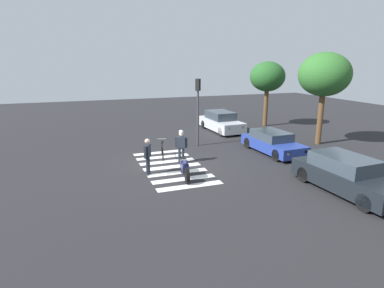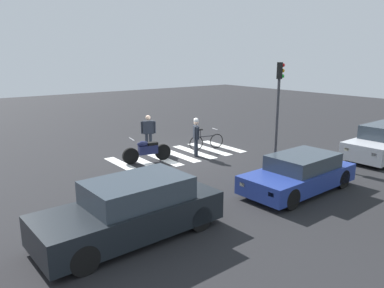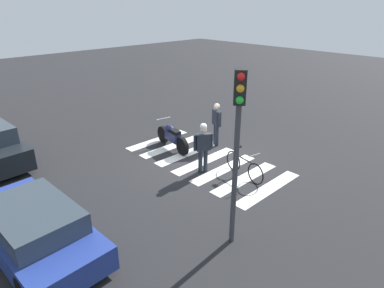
{
  "view_description": "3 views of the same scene",
  "coord_description": "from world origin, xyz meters",
  "px_view_note": "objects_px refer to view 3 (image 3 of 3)",
  "views": [
    {
      "loc": [
        14.61,
        -4.19,
        5.11
      ],
      "look_at": [
        0.61,
        0.83,
        1.25
      ],
      "focal_mm": 30.11,
      "sensor_mm": 36.0,
      "label": 1
    },
    {
      "loc": [
        9.24,
        13.25,
        4.35
      ],
      "look_at": [
        0.23,
        1.34,
        0.8
      ],
      "focal_mm": 34.81,
      "sensor_mm": 36.0,
      "label": 2
    },
    {
      "loc": [
        -7.45,
        7.83,
        5.28
      ],
      "look_at": [
        -0.1,
        0.75,
        0.91
      ],
      "focal_mm": 31.31,
      "sensor_mm": 36.0,
      "label": 3
    }
  ],
  "objects_px": {
    "officer_on_foot": "(203,145)",
    "traffic_light_pole": "(237,134)",
    "car_blue_hatchback": "(33,228)",
    "leaning_bicycle": "(244,166)",
    "officer_by_motorcycle": "(216,122)",
    "police_motorcycle": "(172,137)"
  },
  "relations": [
    {
      "from": "officer_on_foot",
      "to": "traffic_light_pole",
      "type": "height_order",
      "value": "traffic_light_pole"
    },
    {
      "from": "car_blue_hatchback",
      "to": "traffic_light_pole",
      "type": "relative_size",
      "value": 1.04
    },
    {
      "from": "leaning_bicycle",
      "to": "officer_by_motorcycle",
      "type": "xyz_separation_m",
      "value": [
        2.4,
        -1.3,
        0.59
      ]
    },
    {
      "from": "leaning_bicycle",
      "to": "car_blue_hatchback",
      "type": "relative_size",
      "value": 0.42
    },
    {
      "from": "police_motorcycle",
      "to": "officer_by_motorcycle",
      "type": "relative_size",
      "value": 1.23
    },
    {
      "from": "officer_on_foot",
      "to": "traffic_light_pole",
      "type": "bearing_deg",
      "value": 145.39
    },
    {
      "from": "officer_on_foot",
      "to": "car_blue_hatchback",
      "type": "height_order",
      "value": "officer_on_foot"
    },
    {
      "from": "car_blue_hatchback",
      "to": "traffic_light_pole",
      "type": "bearing_deg",
      "value": -130.02
    },
    {
      "from": "officer_by_motorcycle",
      "to": "traffic_light_pole",
      "type": "distance_m",
      "value": 6.06
    },
    {
      "from": "car_blue_hatchback",
      "to": "officer_by_motorcycle",
      "type": "bearing_deg",
      "value": -80.35
    },
    {
      "from": "officer_on_foot",
      "to": "car_blue_hatchback",
      "type": "relative_size",
      "value": 0.41
    },
    {
      "from": "officer_by_motorcycle",
      "to": "officer_on_foot",
      "type": "bearing_deg",
      "value": 121.7
    },
    {
      "from": "officer_by_motorcycle",
      "to": "car_blue_hatchback",
      "type": "height_order",
      "value": "officer_by_motorcycle"
    },
    {
      "from": "leaning_bicycle",
      "to": "traffic_light_pole",
      "type": "bearing_deg",
      "value": 123.08
    },
    {
      "from": "officer_on_foot",
      "to": "officer_by_motorcycle",
      "type": "bearing_deg",
      "value": -58.3
    },
    {
      "from": "police_motorcycle",
      "to": "car_blue_hatchback",
      "type": "xyz_separation_m",
      "value": [
        -2.21,
        6.02,
        0.12
      ]
    },
    {
      "from": "officer_on_foot",
      "to": "officer_by_motorcycle",
      "type": "xyz_separation_m",
      "value": [
        1.23,
        -2.0,
        -0.01
      ]
    },
    {
      "from": "police_motorcycle",
      "to": "car_blue_hatchback",
      "type": "relative_size",
      "value": 0.5
    },
    {
      "from": "police_motorcycle",
      "to": "leaning_bicycle",
      "type": "xyz_separation_m",
      "value": [
        -3.34,
        -0.16,
        -0.08
      ]
    },
    {
      "from": "officer_by_motorcycle",
      "to": "traffic_light_pole",
      "type": "xyz_separation_m",
      "value": [
        -4.17,
        4.02,
        1.77
      ]
    },
    {
      "from": "leaning_bicycle",
      "to": "traffic_light_pole",
      "type": "xyz_separation_m",
      "value": [
        -1.78,
        2.73,
        2.36
      ]
    },
    {
      "from": "police_motorcycle",
      "to": "traffic_light_pole",
      "type": "height_order",
      "value": "traffic_light_pole"
    }
  ]
}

